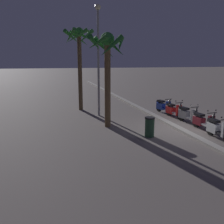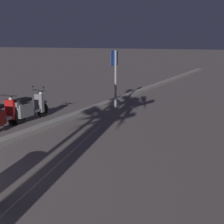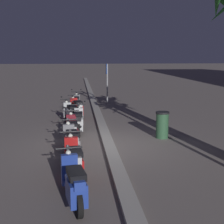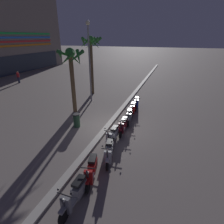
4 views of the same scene
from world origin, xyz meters
name	(u,v)px [view 2 (image 2 of 4)]	position (x,y,z in m)	size (l,w,h in m)	color
scooter_grey_mid_centre	(29,108)	(-6.11, -0.94, 0.46)	(1.77, 0.56, 1.17)	black
scooter_red_mid_rear	(0,116)	(-4.74, -0.93, 0.46)	(1.75, 0.73, 1.04)	black
crossing_sign	(115,73)	(-9.25, 0.91, 1.50)	(0.60, 0.12, 2.40)	#939399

